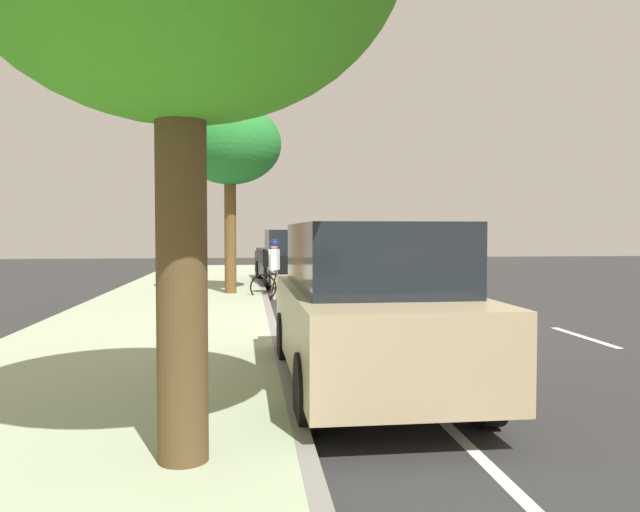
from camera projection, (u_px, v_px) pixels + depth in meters
name	position (u px, v px, depth m)	size (l,w,h in m)	color
ground	(389.00, 328.00, 12.29)	(66.03, 66.03, 0.00)	#2B2B2B
sidewalk	(152.00, 328.00, 11.76)	(4.37, 41.27, 0.15)	#9FAD8E
curb_edge	(272.00, 326.00, 12.02)	(0.16, 41.27, 0.15)	gray
lane_stripe_centre	(531.00, 320.00, 13.28)	(0.14, 40.00, 0.01)	white
lane_stripe_bike_edge	(348.00, 328.00, 12.19)	(0.12, 41.27, 0.01)	white
parked_pickup_black_nearest	(289.00, 260.00, 21.75)	(2.32, 5.42, 1.95)	black
parked_suv_tan_second	(368.00, 305.00, 7.40)	(2.00, 4.72, 1.99)	tan
bicycle_at_curb	(282.00, 287.00, 17.06)	(1.77, 0.46, 0.79)	black
cyclist_with_backpack	(273.00, 263.00, 17.46)	(0.48, 0.60, 1.68)	#C6B284
street_tree_near_cyclist	(230.00, 146.00, 17.53)	(2.89, 2.89, 5.33)	brown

